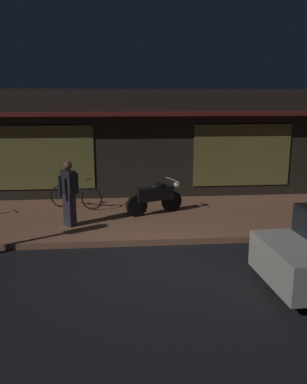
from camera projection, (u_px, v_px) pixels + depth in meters
The scene contains 6 objects.
ground_plane at pixel (161, 263), 8.37m from camera, with size 60.00×60.00×0.00m, color black.
sidewalk_slab at pixel (149, 217), 11.25m from camera, with size 18.00×4.00×0.15m, color brown.
storefront_building at pixel (142, 142), 14.13m from camera, with size 18.00×3.30×3.60m.
motorcycle at pixel (156, 197), 11.25m from camera, with size 1.62×0.83×0.97m.
bicycle_parked at pixel (76, 197), 11.80m from camera, with size 1.57×0.66×0.91m.
person_photographer at pixel (69, 192), 10.11m from camera, with size 0.50×0.49×1.67m.
Camera 1 is at (-0.84, -7.74, 3.39)m, focal length 37.63 mm.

